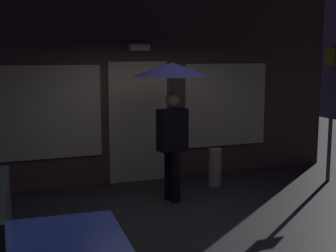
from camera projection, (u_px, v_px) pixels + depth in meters
name	position (u px, v px, depth m)	size (l,w,h in m)	color
ground_plane	(184.00, 218.00, 6.79)	(18.00, 18.00, 0.00)	#2D2D33
building_facade	(135.00, 71.00, 8.65)	(8.07, 0.48, 4.11)	brown
person_with_umbrella	(172.00, 90.00, 7.35)	(1.22, 1.22, 2.21)	black
street_sign_post	(332.00, 105.00, 8.57)	(0.40, 0.07, 2.53)	#595B60
sidewalk_bollard	(215.00, 167.00, 8.42)	(0.23, 0.23, 0.67)	#B2A899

